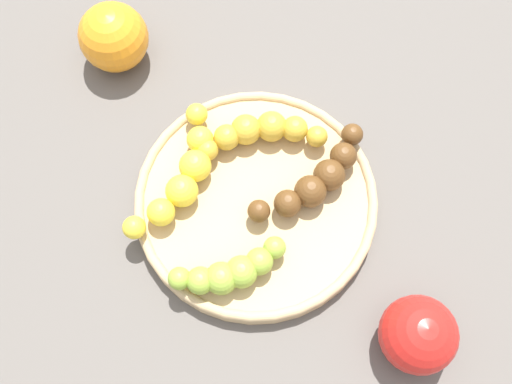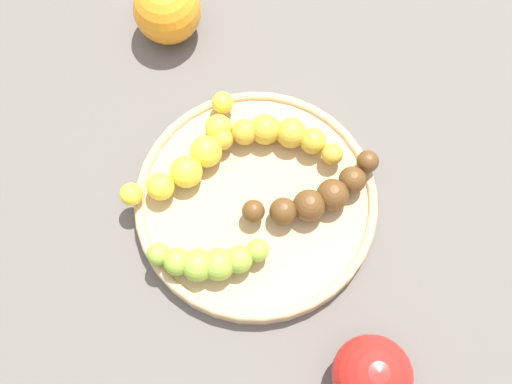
{
  "view_description": "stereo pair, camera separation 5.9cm",
  "coord_description": "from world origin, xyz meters",
  "px_view_note": "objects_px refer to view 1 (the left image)",
  "views": [
    {
      "loc": [
        -0.03,
        -0.21,
        0.59
      ],
      "look_at": [
        0.0,
        0.0,
        0.04
      ],
      "focal_mm": 42.28,
      "sensor_mm": 36.0,
      "label": 1
    },
    {
      "loc": [
        0.03,
        -0.21,
        0.59
      ],
      "look_at": [
        0.0,
        0.0,
        0.04
      ],
      "focal_mm": 42.28,
      "sensor_mm": 36.0,
      "label": 2
    }
  ],
  "objects_px": {
    "orange_fruit": "(114,37)",
    "fruit_bowl": "(256,201)",
    "banana_overripe": "(317,180)",
    "banana_spotted": "(261,132)",
    "banana_green": "(230,272)",
    "banana_yellow": "(182,176)",
    "apple_red": "(418,335)"
  },
  "relations": [
    {
      "from": "banana_spotted",
      "to": "banana_yellow",
      "type": "height_order",
      "value": "banana_yellow"
    },
    {
      "from": "banana_spotted",
      "to": "orange_fruit",
      "type": "xyz_separation_m",
      "value": [
        -0.14,
        0.14,
        0.0
      ]
    },
    {
      "from": "banana_spotted",
      "to": "orange_fruit",
      "type": "height_order",
      "value": "orange_fruit"
    },
    {
      "from": "fruit_bowl",
      "to": "apple_red",
      "type": "relative_size",
      "value": 3.43
    },
    {
      "from": "banana_spotted",
      "to": "banana_green",
      "type": "bearing_deg",
      "value": 160.92
    },
    {
      "from": "banana_spotted",
      "to": "apple_red",
      "type": "height_order",
      "value": "apple_red"
    },
    {
      "from": "apple_red",
      "to": "banana_yellow",
      "type": "bearing_deg",
      "value": 136.28
    },
    {
      "from": "orange_fruit",
      "to": "fruit_bowl",
      "type": "bearing_deg",
      "value": -57.77
    },
    {
      "from": "banana_green",
      "to": "orange_fruit",
      "type": "distance_m",
      "value": 0.29
    },
    {
      "from": "banana_overripe",
      "to": "orange_fruit",
      "type": "distance_m",
      "value": 0.27
    },
    {
      "from": "fruit_bowl",
      "to": "banana_green",
      "type": "height_order",
      "value": "banana_green"
    },
    {
      "from": "fruit_bowl",
      "to": "banana_overripe",
      "type": "height_order",
      "value": "banana_overripe"
    },
    {
      "from": "orange_fruit",
      "to": "banana_green",
      "type": "bearing_deg",
      "value": -71.7
    },
    {
      "from": "fruit_bowl",
      "to": "apple_red",
      "type": "height_order",
      "value": "apple_red"
    },
    {
      "from": "orange_fruit",
      "to": "apple_red",
      "type": "bearing_deg",
      "value": -54.93
    },
    {
      "from": "banana_green",
      "to": "apple_red",
      "type": "distance_m",
      "value": 0.18
    },
    {
      "from": "banana_yellow",
      "to": "orange_fruit",
      "type": "relative_size",
      "value": 1.79
    },
    {
      "from": "banana_overripe",
      "to": "orange_fruit",
      "type": "xyz_separation_m",
      "value": [
        -0.19,
        0.2,
        0.0
      ]
    },
    {
      "from": "banana_overripe",
      "to": "orange_fruit",
      "type": "relative_size",
      "value": 1.66
    },
    {
      "from": "banana_overripe",
      "to": "banana_yellow",
      "type": "height_order",
      "value": "same"
    },
    {
      "from": "banana_overripe",
      "to": "banana_spotted",
      "type": "height_order",
      "value": "same"
    },
    {
      "from": "banana_overripe",
      "to": "fruit_bowl",
      "type": "bearing_deg",
      "value": -118.78
    },
    {
      "from": "banana_green",
      "to": "apple_red",
      "type": "xyz_separation_m",
      "value": [
        0.16,
        -0.08,
        0.0
      ]
    },
    {
      "from": "banana_overripe",
      "to": "orange_fruit",
      "type": "bearing_deg",
      "value": -169.4
    },
    {
      "from": "fruit_bowl",
      "to": "banana_green",
      "type": "relative_size",
      "value": 2.15
    },
    {
      "from": "banana_overripe",
      "to": "banana_spotted",
      "type": "relative_size",
      "value": 0.94
    },
    {
      "from": "banana_spotted",
      "to": "banana_yellow",
      "type": "bearing_deg",
      "value": 113.94
    },
    {
      "from": "apple_red",
      "to": "banana_green",
      "type": "bearing_deg",
      "value": 152.71
    },
    {
      "from": "fruit_bowl",
      "to": "banana_overripe",
      "type": "distance_m",
      "value": 0.07
    },
    {
      "from": "fruit_bowl",
      "to": "banana_green",
      "type": "xyz_separation_m",
      "value": [
        -0.04,
        -0.07,
        0.02
      ]
    },
    {
      "from": "banana_green",
      "to": "fruit_bowl",
      "type": "bearing_deg",
      "value": 144.53
    },
    {
      "from": "banana_spotted",
      "to": "banana_green",
      "type": "relative_size",
      "value": 1.17
    }
  ]
}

